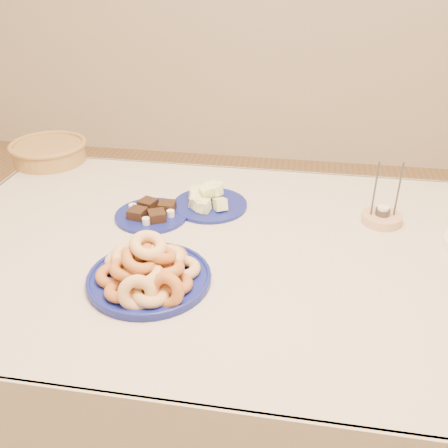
{
  "coord_description": "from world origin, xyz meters",
  "views": [
    {
      "loc": [
        0.19,
        -1.16,
        1.5
      ],
      "look_at": [
        0.0,
        -0.05,
        0.85
      ],
      "focal_mm": 40.0,
      "sensor_mm": 36.0,
      "label": 1
    }
  ],
  "objects_px": {
    "brownie_plate": "(152,213)",
    "candle_holder": "(382,217)",
    "melon_plate": "(208,201)",
    "wicker_basket": "(49,151)",
    "dining_table": "(227,277)",
    "donut_platter": "(149,271)"
  },
  "relations": [
    {
      "from": "melon_plate",
      "to": "wicker_basket",
      "type": "bearing_deg",
      "value": 157.98
    },
    {
      "from": "donut_platter",
      "to": "wicker_basket",
      "type": "xyz_separation_m",
      "value": [
        -0.61,
        0.7,
        0.0
      ]
    },
    {
      "from": "brownie_plate",
      "to": "candle_holder",
      "type": "xyz_separation_m",
      "value": [
        0.69,
        0.08,
        0.01
      ]
    },
    {
      "from": "dining_table",
      "to": "brownie_plate",
      "type": "xyz_separation_m",
      "value": [
        -0.26,
        0.13,
        0.12
      ]
    },
    {
      "from": "donut_platter",
      "to": "wicker_basket",
      "type": "relative_size",
      "value": 1.07
    },
    {
      "from": "brownie_plate",
      "to": "wicker_basket",
      "type": "distance_m",
      "value": 0.63
    },
    {
      "from": "dining_table",
      "to": "candle_holder",
      "type": "relative_size",
      "value": 8.69
    },
    {
      "from": "donut_platter",
      "to": "brownie_plate",
      "type": "relative_size",
      "value": 1.55
    },
    {
      "from": "melon_plate",
      "to": "wicker_basket",
      "type": "relative_size",
      "value": 0.91
    },
    {
      "from": "dining_table",
      "to": "candle_holder",
      "type": "xyz_separation_m",
      "value": [
        0.44,
        0.21,
        0.12
      ]
    },
    {
      "from": "dining_table",
      "to": "candle_holder",
      "type": "bearing_deg",
      "value": 25.58
    },
    {
      "from": "melon_plate",
      "to": "wicker_basket",
      "type": "xyz_separation_m",
      "value": [
        -0.68,
        0.27,
        0.02
      ]
    },
    {
      "from": "dining_table",
      "to": "donut_platter",
      "type": "relative_size",
      "value": 4.66
    },
    {
      "from": "melon_plate",
      "to": "candle_holder",
      "type": "relative_size",
      "value": 1.59
    },
    {
      "from": "dining_table",
      "to": "wicker_basket",
      "type": "relative_size",
      "value": 4.99
    },
    {
      "from": "dining_table",
      "to": "brownie_plate",
      "type": "height_order",
      "value": "brownie_plate"
    },
    {
      "from": "brownie_plate",
      "to": "candle_holder",
      "type": "bearing_deg",
      "value": 6.74
    },
    {
      "from": "dining_table",
      "to": "donut_platter",
      "type": "bearing_deg",
      "value": -129.01
    },
    {
      "from": "dining_table",
      "to": "wicker_basket",
      "type": "bearing_deg",
      "value": 147.35
    },
    {
      "from": "donut_platter",
      "to": "candle_holder",
      "type": "xyz_separation_m",
      "value": [
        0.6,
        0.41,
        -0.02
      ]
    },
    {
      "from": "dining_table",
      "to": "candle_holder",
      "type": "height_order",
      "value": "candle_holder"
    },
    {
      "from": "donut_platter",
      "to": "melon_plate",
      "type": "height_order",
      "value": "donut_platter"
    }
  ]
}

